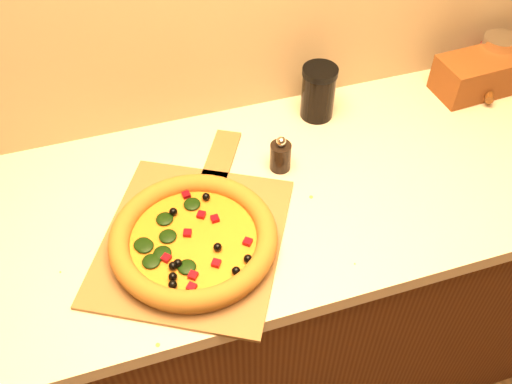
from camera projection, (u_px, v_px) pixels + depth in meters
name	position (u px, v px, depth m)	size (l,w,h in m)	color
cabinet	(244.00, 301.00, 1.71)	(2.80, 0.65, 0.86)	#47210F
countertop	(242.00, 202.00, 1.38)	(2.84, 0.68, 0.04)	beige
pizza_peel	(195.00, 234.00, 1.29)	(0.55, 0.62, 0.01)	brown
pizza	(194.00, 239.00, 1.24)	(0.37, 0.37, 0.05)	#B3722C
bottle_cap	(178.00, 232.00, 1.29)	(0.03, 0.03, 0.01)	black
pepper_grinder	(280.00, 156.00, 1.41)	(0.05, 0.05, 0.10)	black
rolling_pin	(487.00, 59.00, 1.71)	(0.23, 0.36, 0.06)	#592E0F
coffee_canister	(494.00, 57.00, 1.65)	(0.10, 0.10, 0.13)	silver
bread_bag	(501.00, 69.00, 1.63)	(0.39, 0.13, 0.11)	brown
dark_jar	(318.00, 92.00, 1.52)	(0.09, 0.09, 0.15)	black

